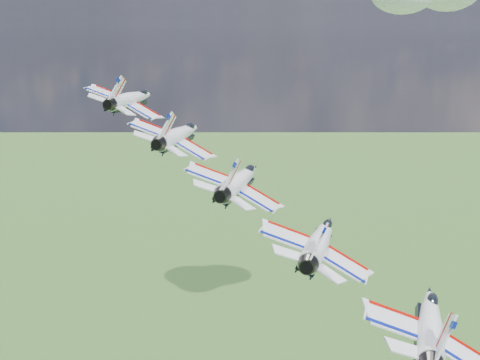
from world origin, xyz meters
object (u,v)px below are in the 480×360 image
(jet_1, at_px, (179,134))
(jet_4, at_px, (430,323))
(jet_2, at_px, (240,180))
(jet_3, at_px, (320,240))
(jet_0, at_px, (132,99))

(jet_1, xyz_separation_m, jet_4, (28.59, -20.59, -8.57))
(jet_1, bearing_deg, jet_2, -40.55)
(jet_1, height_order, jet_2, jet_1)
(jet_1, distance_m, jet_3, 24.17)
(jet_0, xyz_separation_m, jet_3, (28.59, -20.59, -8.57))
(jet_0, distance_m, jet_1, 12.08)
(jet_3, relative_size, jet_4, 1.00)
(jet_0, bearing_deg, jet_1, -40.55)
(jet_0, distance_m, jet_3, 36.25)
(jet_0, relative_size, jet_3, 1.00)
(jet_2, xyz_separation_m, jet_4, (19.06, -13.72, -5.71))
(jet_1, bearing_deg, jet_4, -40.55)
(jet_0, relative_size, jet_2, 1.00)
(jet_1, relative_size, jet_3, 1.00)
(jet_0, height_order, jet_1, jet_0)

